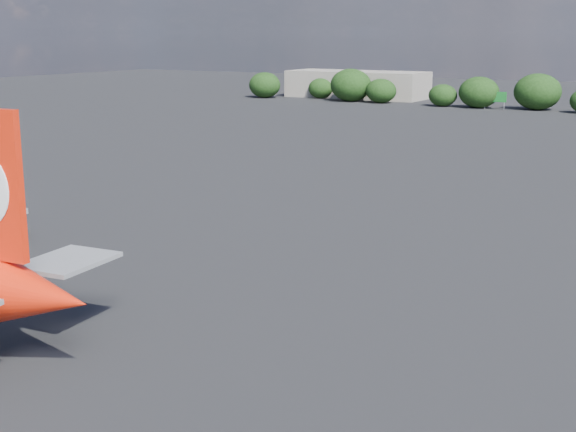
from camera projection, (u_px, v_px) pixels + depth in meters
The scene contains 3 objects.
ground at pixel (371, 190), 101.12m from camera, with size 500.00×500.00×0.00m, color black.
terminal_building at pixel (357, 84), 243.27m from camera, with size 42.00×16.00×8.00m.
highway_sign at pixel (495, 97), 206.86m from camera, with size 6.00×0.30×4.50m.
Camera 1 is at (41.15, -30.97, 19.43)m, focal length 50.00 mm.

